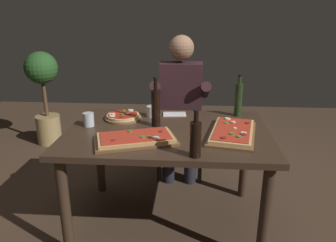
# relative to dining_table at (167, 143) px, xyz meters

# --- Properties ---
(ground_plane) EXTENTS (6.40, 6.40, 0.00)m
(ground_plane) POSITION_rel_dining_table_xyz_m (0.00, 0.00, -0.64)
(ground_plane) COLOR #4C3828
(dining_table) EXTENTS (1.40, 0.96, 0.74)m
(dining_table) POSITION_rel_dining_table_xyz_m (0.00, 0.00, 0.00)
(dining_table) COLOR #3D2B1E
(dining_table) RESTS_ON ground_plane
(pizza_rectangular_front) EXTENTS (0.57, 0.43, 0.05)m
(pizza_rectangular_front) POSITION_rel_dining_table_xyz_m (-0.19, -0.22, 0.11)
(pizza_rectangular_front) COLOR brown
(pizza_rectangular_front) RESTS_ON dining_table
(pizza_rectangular_left) EXTENTS (0.39, 0.58, 0.05)m
(pizza_rectangular_left) POSITION_rel_dining_table_xyz_m (0.44, -0.06, 0.12)
(pizza_rectangular_left) COLOR brown
(pizza_rectangular_left) RESTS_ON dining_table
(pizza_round_far) EXTENTS (0.28, 0.28, 0.05)m
(pizza_round_far) POSITION_rel_dining_table_xyz_m (-0.36, 0.22, 0.12)
(pizza_round_far) COLOR brown
(pizza_round_far) RESTS_ON dining_table
(wine_bottle_dark) EXTENTS (0.06, 0.06, 0.33)m
(wine_bottle_dark) POSITION_rel_dining_table_xyz_m (0.53, 0.37, 0.23)
(wine_bottle_dark) COLOR #233819
(wine_bottle_dark) RESTS_ON dining_table
(oil_bottle_amber) EXTENTS (0.06, 0.06, 0.36)m
(oil_bottle_amber) POSITION_rel_dining_table_xyz_m (-0.09, 0.09, 0.24)
(oil_bottle_amber) COLOR black
(oil_bottle_amber) RESTS_ON dining_table
(vinegar_bottle_green) EXTENTS (0.07, 0.07, 0.28)m
(vinegar_bottle_green) POSITION_rel_dining_table_xyz_m (0.19, -0.41, 0.21)
(vinegar_bottle_green) COLOR black
(vinegar_bottle_green) RESTS_ON dining_table
(tumbler_near_camera) EXTENTS (0.08, 0.08, 0.09)m
(tumbler_near_camera) POSITION_rel_dining_table_xyz_m (-0.14, 0.29, 0.14)
(tumbler_near_camera) COLOR silver
(tumbler_near_camera) RESTS_ON dining_table
(tumbler_far_side) EXTENTS (0.08, 0.08, 0.10)m
(tumbler_far_side) POSITION_rel_dining_table_xyz_m (-0.57, 0.05, 0.14)
(tumbler_far_side) COLOR silver
(tumbler_far_side) RESTS_ON dining_table
(napkin_cutlery_set) EXTENTS (0.19, 0.13, 0.01)m
(napkin_cutlery_set) POSITION_rel_dining_table_xyz_m (0.03, 0.35, 0.10)
(napkin_cutlery_set) COLOR white
(napkin_cutlery_set) RESTS_ON dining_table
(diner_chair) EXTENTS (0.44, 0.44, 0.87)m
(diner_chair) POSITION_rel_dining_table_xyz_m (0.07, 0.86, -0.16)
(diner_chair) COLOR black
(diner_chair) RESTS_ON ground_plane
(seated_diner) EXTENTS (0.53, 0.41, 1.33)m
(seated_diner) POSITION_rel_dining_table_xyz_m (0.07, 0.74, 0.10)
(seated_diner) COLOR #23232D
(seated_diner) RESTS_ON ground_plane
(potted_plant_corner) EXTENTS (0.37, 0.37, 1.10)m
(potted_plant_corner) POSITION_rel_dining_table_xyz_m (-1.55, 1.44, 0.01)
(potted_plant_corner) COLOR tan
(potted_plant_corner) RESTS_ON ground_plane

